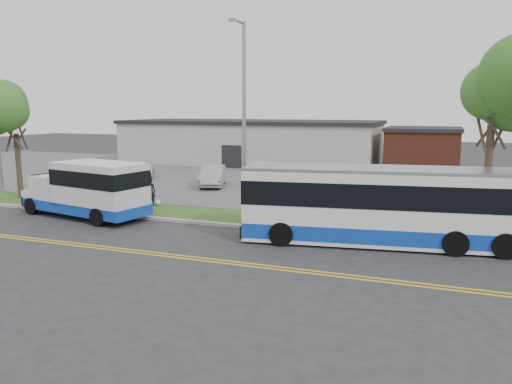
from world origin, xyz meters
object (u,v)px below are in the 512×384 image
at_px(tree_west, 15,115).
at_px(pedestrian, 150,192).
at_px(parked_car_a, 213,176).
at_px(shuttle_bus, 90,188).
at_px(tree_east, 494,92).
at_px(parked_car_b, 134,171).
at_px(streetlight_near, 244,115).
at_px(transit_bus, 382,206).

height_order(tree_west, pedestrian, tree_west).
distance_m(pedestrian, parked_car_a, 7.76).
bearing_deg(shuttle_bus, tree_east, 19.12).
distance_m(pedestrian, parked_car_b, 10.60).
distance_m(streetlight_near, parked_car_a, 11.54).
xyz_separation_m(streetlight_near, shuttle_bus, (-7.51, -2.27, -3.70)).
bearing_deg(shuttle_bus, streetlight_near, 28.11).
bearing_deg(streetlight_near, tree_east, 1.42).
distance_m(tree_east, streetlight_near, 11.05).
bearing_deg(pedestrian, streetlight_near, 152.82).
distance_m(tree_east, tree_west, 26.02).
height_order(transit_bus, parked_car_b, transit_bus).
bearing_deg(tree_east, shuttle_bus, -172.18).
bearing_deg(tree_east, parked_car_b, 159.14).
relative_size(parked_car_a, parked_car_b, 0.88).
distance_m(tree_west, streetlight_near, 15.01).
bearing_deg(tree_west, shuttle_bus, -20.10).
height_order(transit_bus, parked_car_a, transit_bus).
height_order(shuttle_bus, pedestrian, shuttle_bus).
distance_m(tree_west, parked_car_b, 10.10).
relative_size(streetlight_near, parked_car_b, 1.89).
relative_size(shuttle_bus, pedestrian, 4.89).
xyz_separation_m(shuttle_bus, pedestrian, (1.39, 3.36, -0.64)).
xyz_separation_m(transit_bus, parked_car_b, (-19.78, 11.47, -0.77)).
bearing_deg(shuttle_bus, tree_west, 171.19).
bearing_deg(transit_bus, tree_west, 164.90).
bearing_deg(parked_car_b, tree_west, -116.37).
relative_size(streetlight_near, shuttle_bus, 1.22).
xyz_separation_m(tree_west, pedestrian, (8.88, 0.62, -4.23)).
distance_m(streetlight_near, transit_bus, 8.16).
bearing_deg(tree_west, pedestrian, 4.01).
height_order(tree_east, parked_car_b, tree_east).
bearing_deg(tree_west, streetlight_near, -1.80).
distance_m(tree_east, parked_car_a, 19.74).
height_order(tree_west, streetlight_near, streetlight_near).
bearing_deg(pedestrian, tree_east, 160.21).
bearing_deg(tree_west, transit_bus, -6.75).
bearing_deg(parked_car_a, tree_west, -156.16).
xyz_separation_m(tree_east, streetlight_near, (-11.00, -0.27, -0.97)).
bearing_deg(tree_west, parked_car_a, 42.79).
xyz_separation_m(tree_west, shuttle_bus, (7.49, -2.74, -3.59)).
xyz_separation_m(tree_east, parked_car_a, (-16.95, 8.58, -5.37)).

